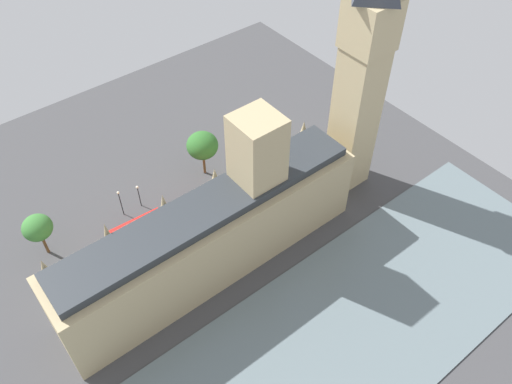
{
  "coord_description": "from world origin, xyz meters",
  "views": [
    {
      "loc": [
        -52.94,
        29.98,
        81.14
      ],
      "look_at": [
        1.0,
        -12.62,
        9.12
      ],
      "focal_mm": 36.94,
      "sensor_mm": 36.0,
      "label": 1
    }
  ],
  "objects_px": {
    "plane_tree_under_trees": "(37,228)",
    "street_lamp_near_tower": "(138,192)",
    "plane_tree_corner": "(202,146)",
    "double_decker_bus_trailing": "(138,230)",
    "street_lamp_by_river_gate": "(120,199)",
    "double_decker_bus_leading": "(196,205)",
    "parliament_building": "(217,230)",
    "car_white_kerbside": "(238,176)",
    "clock_tower": "(363,66)",
    "pedestrian_far_end": "(208,219)",
    "car_dark_green_midblock": "(98,260)"
  },
  "relations": [
    {
      "from": "car_white_kerbside",
      "to": "double_decker_bus_trailing",
      "type": "relative_size",
      "value": 0.44
    },
    {
      "from": "car_dark_green_midblock",
      "to": "street_lamp_by_river_gate",
      "type": "bearing_deg",
      "value": -46.7
    },
    {
      "from": "plane_tree_under_trees",
      "to": "plane_tree_corner",
      "type": "height_order",
      "value": "plane_tree_corner"
    },
    {
      "from": "plane_tree_corner",
      "to": "street_lamp_near_tower",
      "type": "bearing_deg",
      "value": 89.68
    },
    {
      "from": "parliament_building",
      "to": "car_dark_green_midblock",
      "type": "xyz_separation_m",
      "value": [
        13.63,
        18.26,
        -8.22
      ]
    },
    {
      "from": "street_lamp_near_tower",
      "to": "double_decker_bus_leading",
      "type": "bearing_deg",
      "value": -139.77
    },
    {
      "from": "car_white_kerbside",
      "to": "plane_tree_corner",
      "type": "height_order",
      "value": "plane_tree_corner"
    },
    {
      "from": "plane_tree_under_trees",
      "to": "double_decker_bus_trailing",
      "type": "bearing_deg",
      "value": -117.49
    },
    {
      "from": "street_lamp_by_river_gate",
      "to": "street_lamp_near_tower",
      "type": "xyz_separation_m",
      "value": [
        -0.11,
        -4.02,
        -0.56
      ]
    },
    {
      "from": "plane_tree_corner",
      "to": "street_lamp_by_river_gate",
      "type": "bearing_deg",
      "value": 89.44
    },
    {
      "from": "parliament_building",
      "to": "clock_tower",
      "type": "relative_size",
      "value": 1.07
    },
    {
      "from": "car_white_kerbside",
      "to": "double_decker_bus_trailing",
      "type": "distance_m",
      "value": 25.21
    },
    {
      "from": "double_decker_bus_leading",
      "to": "street_lamp_near_tower",
      "type": "relative_size",
      "value": 1.83
    },
    {
      "from": "parliament_building",
      "to": "pedestrian_far_end",
      "type": "distance_m",
      "value": 13.1
    },
    {
      "from": "plane_tree_under_trees",
      "to": "plane_tree_corner",
      "type": "distance_m",
      "value": 36.05
    },
    {
      "from": "double_decker_bus_trailing",
      "to": "street_lamp_by_river_gate",
      "type": "height_order",
      "value": "street_lamp_by_river_gate"
    },
    {
      "from": "parliament_building",
      "to": "double_decker_bus_leading",
      "type": "bearing_deg",
      "value": -14.41
    },
    {
      "from": "car_white_kerbside",
      "to": "street_lamp_near_tower",
      "type": "xyz_separation_m",
      "value": [
        6.31,
        20.5,
        3.17
      ]
    },
    {
      "from": "car_white_kerbside",
      "to": "pedestrian_far_end",
      "type": "relative_size",
      "value": 2.92
    },
    {
      "from": "pedestrian_far_end",
      "to": "plane_tree_corner",
      "type": "height_order",
      "value": "plane_tree_corner"
    },
    {
      "from": "pedestrian_far_end",
      "to": "car_dark_green_midblock",
      "type": "bearing_deg",
      "value": 134.65
    },
    {
      "from": "plane_tree_corner",
      "to": "street_lamp_near_tower",
      "type": "height_order",
      "value": "plane_tree_corner"
    },
    {
      "from": "street_lamp_by_river_gate",
      "to": "plane_tree_under_trees",
      "type": "bearing_deg",
      "value": 88.63
    },
    {
      "from": "plane_tree_corner",
      "to": "double_decker_bus_trailing",
      "type": "bearing_deg",
      "value": 109.9
    },
    {
      "from": "parliament_building",
      "to": "plane_tree_under_trees",
      "type": "distance_m",
      "value": 33.11
    },
    {
      "from": "car_dark_green_midblock",
      "to": "plane_tree_under_trees",
      "type": "height_order",
      "value": "plane_tree_under_trees"
    },
    {
      "from": "street_lamp_near_tower",
      "to": "pedestrian_far_end",
      "type": "bearing_deg",
      "value": -145.47
    },
    {
      "from": "car_white_kerbside",
      "to": "double_decker_bus_leading",
      "type": "relative_size",
      "value": 0.45
    },
    {
      "from": "double_decker_bus_leading",
      "to": "street_lamp_by_river_gate",
      "type": "height_order",
      "value": "street_lamp_by_river_gate"
    },
    {
      "from": "parliament_building",
      "to": "car_white_kerbside",
      "type": "bearing_deg",
      "value": -46.27
    },
    {
      "from": "parliament_building",
      "to": "plane_tree_corner",
      "type": "xyz_separation_m",
      "value": [
        21.49,
        -11.43,
        -1.19
      ]
    },
    {
      "from": "double_decker_bus_trailing",
      "to": "street_lamp_by_river_gate",
      "type": "relative_size",
      "value": 1.6
    },
    {
      "from": "double_decker_bus_leading",
      "to": "car_dark_green_midblock",
      "type": "height_order",
      "value": "double_decker_bus_leading"
    },
    {
      "from": "car_dark_green_midblock",
      "to": "street_lamp_near_tower",
      "type": "relative_size",
      "value": 0.79
    },
    {
      "from": "car_dark_green_midblock",
      "to": "street_lamp_by_river_gate",
      "type": "distance_m",
      "value": 13.15
    },
    {
      "from": "car_dark_green_midblock",
      "to": "car_white_kerbside",
      "type": "bearing_deg",
      "value": -83.67
    },
    {
      "from": "clock_tower",
      "to": "double_decker_bus_trailing",
      "type": "relative_size",
      "value": 5.14
    },
    {
      "from": "clock_tower",
      "to": "double_decker_bus_trailing",
      "type": "distance_m",
      "value": 52.31
    },
    {
      "from": "street_lamp_by_river_gate",
      "to": "clock_tower",
      "type": "bearing_deg",
      "value": -115.18
    },
    {
      "from": "double_decker_bus_leading",
      "to": "plane_tree_corner",
      "type": "distance_m",
      "value": 13.33
    },
    {
      "from": "clock_tower",
      "to": "double_decker_bus_leading",
      "type": "relative_size",
      "value": 5.18
    },
    {
      "from": "pedestrian_far_end",
      "to": "street_lamp_by_river_gate",
      "type": "relative_size",
      "value": 0.24
    },
    {
      "from": "car_white_kerbside",
      "to": "pedestrian_far_end",
      "type": "xyz_separation_m",
      "value": [
        -5.99,
        12.03,
        -0.16
      ]
    },
    {
      "from": "double_decker_bus_trailing",
      "to": "double_decker_bus_leading",
      "type": "bearing_deg",
      "value": -94.12
    },
    {
      "from": "street_lamp_near_tower",
      "to": "street_lamp_by_river_gate",
      "type": "bearing_deg",
      "value": 88.48
    },
    {
      "from": "pedestrian_far_end",
      "to": "plane_tree_under_trees",
      "type": "distance_m",
      "value": 31.93
    },
    {
      "from": "plane_tree_under_trees",
      "to": "street_lamp_near_tower",
      "type": "bearing_deg",
      "value": -91.4
    },
    {
      "from": "car_white_kerbside",
      "to": "plane_tree_under_trees",
      "type": "relative_size",
      "value": 0.49
    },
    {
      "from": "parliament_building",
      "to": "double_decker_bus_trailing",
      "type": "bearing_deg",
      "value": 33.13
    },
    {
      "from": "car_dark_green_midblock",
      "to": "double_decker_bus_trailing",
      "type": "bearing_deg",
      "value": -83.85
    }
  ]
}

